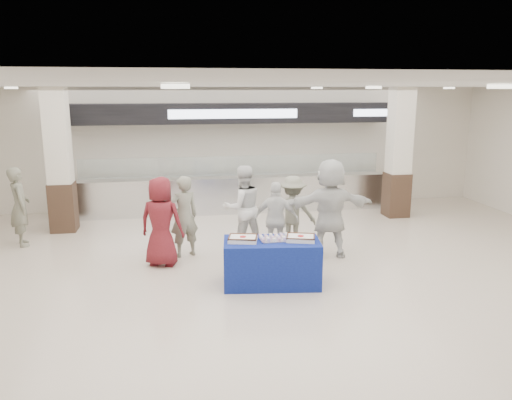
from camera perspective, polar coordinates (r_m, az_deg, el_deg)
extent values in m
plane|color=beige|center=(8.11, 2.16, -10.28)|extent=(14.00, 14.00, 0.00)
cube|color=silver|center=(13.09, -2.66, 0.66)|extent=(8.00, 0.80, 0.90)
cube|color=silver|center=(13.00, -2.69, 2.69)|extent=(8.00, 0.85, 0.04)
cube|color=white|center=(12.65, -2.53, 3.93)|extent=(7.60, 0.02, 0.50)
cube|color=black|center=(12.82, -2.76, 9.88)|extent=(8.40, 0.70, 0.50)
cube|color=white|center=(12.46, -2.56, 9.81)|extent=(3.20, 0.03, 0.22)
cube|color=white|center=(13.48, 13.93, 9.67)|extent=(1.40, 0.03, 0.18)
cube|color=#352218|center=(12.05, -21.15, -0.74)|extent=(0.55, 0.55, 1.10)
cube|color=white|center=(11.81, -21.77, 6.84)|extent=(0.50, 0.50, 2.10)
cube|color=#352218|center=(13.04, 15.73, 0.60)|extent=(0.55, 0.55, 1.10)
cube|color=white|center=(12.82, 16.16, 7.62)|extent=(0.50, 0.50, 2.10)
cube|color=navy|center=(8.22, 1.79, -7.16)|extent=(1.63, 0.97, 0.75)
cube|color=white|center=(8.06, -1.51, -4.48)|extent=(0.53, 0.45, 0.07)
cube|color=#432413|center=(8.04, -1.51, -4.16)|extent=(0.53, 0.45, 0.02)
cylinder|color=red|center=(8.05, -1.51, -4.21)|extent=(0.12, 0.12, 0.01)
cube|color=white|center=(8.13, 5.13, -4.38)|extent=(0.53, 0.46, 0.07)
cube|color=#432413|center=(8.11, 5.13, -4.06)|extent=(0.53, 0.46, 0.02)
cylinder|color=red|center=(8.12, 5.13, -4.11)|extent=(0.12, 0.12, 0.01)
cube|color=#ABABB0|center=(8.13, 2.18, -4.54)|extent=(0.44, 0.33, 0.02)
imported|color=maroon|center=(9.13, -10.79, -2.44)|extent=(0.93, 0.77, 1.64)
imported|color=slate|center=(9.57, -8.25, -1.88)|extent=(0.67, 0.55, 1.57)
imported|color=white|center=(9.90, -1.52, -0.88)|extent=(0.95, 0.81, 1.69)
imported|color=white|center=(9.47, 2.33, -2.24)|extent=(0.92, 0.58, 1.46)
imported|color=slate|center=(10.10, 4.20, -1.33)|extent=(1.07, 0.83, 1.46)
imported|color=silver|center=(9.50, 8.42, -0.94)|extent=(1.78, 0.62, 1.90)
imported|color=slate|center=(11.21, -25.39, -0.68)|extent=(0.58, 0.70, 1.63)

